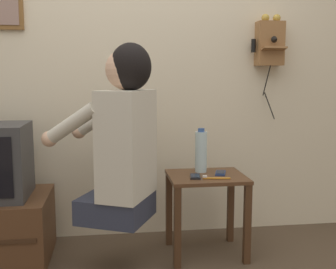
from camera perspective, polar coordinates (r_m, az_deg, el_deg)
The scene contains 8 objects.
wall_back at distance 2.94m, azimuth -4.99°, elevation 10.94°, with size 6.80×0.05×2.55m.
side_table at distance 2.66m, azimuth 5.21°, elevation -8.01°, with size 0.47×0.40×0.51m.
person at distance 2.34m, azimuth -6.15°, elevation -0.26°, with size 0.64×0.57×0.99m.
wall_phone_antique at distance 3.06m, azimuth 13.61°, elevation 11.99°, with size 0.22×0.19×0.72m.
cell_phone_held at distance 2.57m, azimuth 3.69°, elevation -5.68°, with size 0.08×0.13×0.01m.
cell_phone_spare at distance 2.67m, azimuth 7.12°, elevation -5.18°, with size 0.10×0.14×0.01m.
water_bottle at distance 2.69m, azimuth 4.49°, elevation -2.30°, with size 0.08×0.08×0.28m.
toothbrush at distance 2.54m, azimuth 6.30°, elevation -5.87°, with size 0.17×0.03×0.02m.
Camera 1 is at (-0.16, -1.81, 1.12)m, focal length 45.00 mm.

